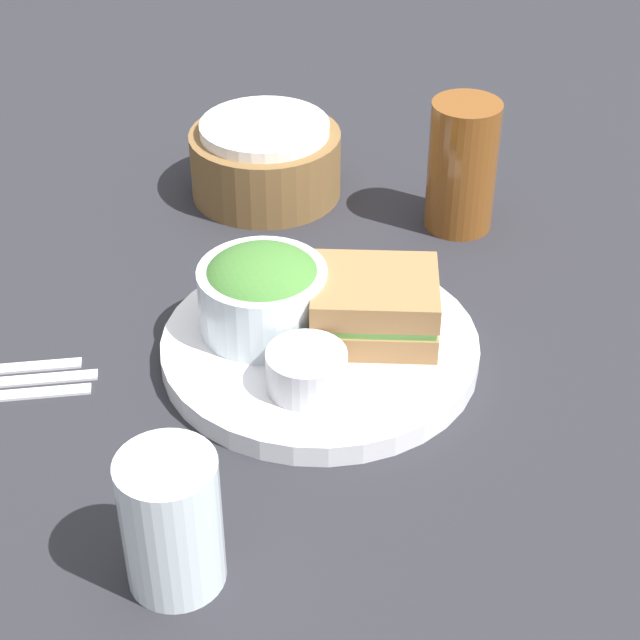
% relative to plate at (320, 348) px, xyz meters
% --- Properties ---
extents(ground_plane, '(4.00, 4.00, 0.00)m').
position_rel_plate_xyz_m(ground_plane, '(0.00, 0.00, -0.01)').
color(ground_plane, '#232328').
extents(plate, '(0.27, 0.27, 0.02)m').
position_rel_plate_xyz_m(plate, '(0.00, 0.00, 0.00)').
color(plate, silver).
rests_on(plate, ground_plane).
extents(sandwich, '(0.13, 0.12, 0.05)m').
position_rel_plate_xyz_m(sandwich, '(0.05, -0.00, 0.04)').
color(sandwich, olive).
rests_on(sandwich, plate).
extents(salad_bowl, '(0.11, 0.11, 0.07)m').
position_rel_plate_xyz_m(salad_bowl, '(-0.04, 0.03, 0.05)').
color(salad_bowl, silver).
rests_on(salad_bowl, plate).
extents(dressing_cup, '(0.07, 0.07, 0.03)m').
position_rel_plate_xyz_m(dressing_cup, '(-0.03, -0.06, 0.03)').
color(dressing_cup, '#B7B7BC').
rests_on(dressing_cup, plate).
extents(orange_wedge, '(0.04, 0.04, 0.04)m').
position_rel_plate_xyz_m(orange_wedge, '(0.02, 0.07, 0.03)').
color(orange_wedge, orange).
rests_on(orange_wedge, plate).
extents(drink_glass, '(0.07, 0.07, 0.13)m').
position_rel_plate_xyz_m(drink_glass, '(0.19, 0.18, 0.06)').
color(drink_glass, brown).
rests_on(drink_glass, ground_plane).
extents(bread_basket, '(0.16, 0.16, 0.08)m').
position_rel_plate_xyz_m(bread_basket, '(0.01, 0.29, 0.03)').
color(bread_basket, brown).
rests_on(bread_basket, ground_plane).
extents(water_glass, '(0.07, 0.07, 0.10)m').
position_rel_plate_xyz_m(water_glass, '(-0.15, -0.21, 0.04)').
color(water_glass, silver).
rests_on(water_glass, ground_plane).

